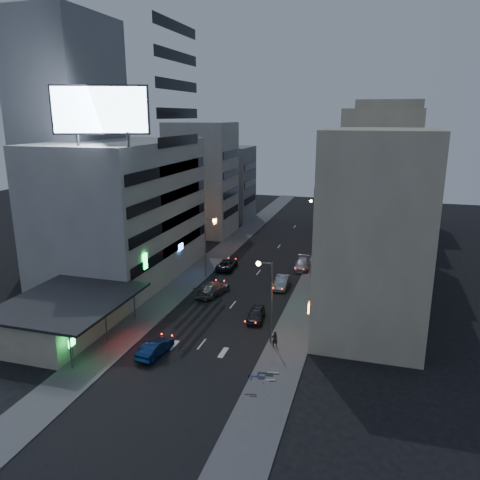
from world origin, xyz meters
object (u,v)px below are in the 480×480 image
at_px(person, 275,339).
at_px(scooter_black_a, 257,388).
at_px(parked_car_left, 227,264).
at_px(road_car_blue, 155,348).
at_px(parked_car_right_near, 256,314).
at_px(scooter_blue, 266,370).
at_px(scooter_silver_a, 276,374).
at_px(parked_car_right_mid, 282,282).
at_px(road_car_silver, 213,288).
at_px(parked_car_right_far, 302,264).
at_px(scooter_silver_b, 279,367).
at_px(scooter_black_b, 274,367).

xyz_separation_m(person, scooter_black_a, (0.32, -7.96, -0.27)).
height_order(parked_car_left, road_car_blue, road_car_blue).
xyz_separation_m(parked_car_right_near, scooter_blue, (3.62, -10.74, -0.00)).
bearing_deg(road_car_blue, scooter_silver_a, -179.12).
height_order(parked_car_right_mid, road_car_silver, road_car_silver).
relative_size(parked_car_right_far, scooter_silver_a, 3.18).
relative_size(parked_car_right_mid, person, 2.94).
distance_m(parked_car_left, scooter_silver_b, 28.36).
relative_size(parked_car_right_near, scooter_silver_b, 2.45).
relative_size(parked_car_right_near, road_car_blue, 0.91).
bearing_deg(parked_car_right_mid, road_car_blue, -112.25).
bearing_deg(parked_car_left, parked_car_right_far, -166.36).
bearing_deg(parked_car_left, scooter_silver_b, 114.16).
relative_size(scooter_black_b, scooter_silver_b, 1.17).
bearing_deg(parked_car_right_near, parked_car_right_far, 78.28).
relative_size(parked_car_right_mid, road_car_silver, 0.81).
xyz_separation_m(scooter_black_a, scooter_black_b, (0.60, 3.30, 0.09)).
height_order(road_car_silver, scooter_silver_b, road_car_silver).
bearing_deg(scooter_silver_b, parked_car_right_far, -7.69).
xyz_separation_m(parked_car_right_near, scooter_silver_a, (4.47, -10.89, -0.08)).
bearing_deg(parked_car_right_near, parked_car_right_mid, 80.65).
height_order(scooter_black_b, scooter_silver_b, scooter_black_b).
relative_size(person, scooter_silver_a, 0.95).
xyz_separation_m(parked_car_right_mid, road_car_blue, (-7.58, -20.27, -0.02)).
xyz_separation_m(scooter_silver_a, scooter_silver_b, (0.05, 1.13, 0.01)).
height_order(parked_car_right_far, scooter_silver_b, parked_car_right_far).
distance_m(person, scooter_black_a, 7.97).
bearing_deg(road_car_blue, scooter_black_a, 167.32).
bearing_deg(road_car_blue, parked_car_left, -81.19).
bearing_deg(person, road_car_silver, -74.62).
xyz_separation_m(parked_car_right_far, scooter_black_a, (1.57, -31.94, -0.13)).
distance_m(person, scooter_silver_a, 5.60).
distance_m(scooter_black_a, scooter_silver_b, 3.77).
distance_m(road_car_blue, scooter_black_b, 11.05).
distance_m(parked_car_right_far, scooter_silver_a, 29.54).
height_order(parked_car_left, scooter_black_b, parked_car_left).
height_order(person, scooter_black_b, person).
relative_size(parked_car_left, person, 3.25).
height_order(road_car_silver, person, person).
xyz_separation_m(parked_car_right_far, person, (1.25, -23.99, 0.14)).
height_order(parked_car_right_far, scooter_black_a, parked_car_right_far).
bearing_deg(parked_car_left, scooter_black_a, 109.52).
relative_size(parked_car_left, scooter_black_b, 2.58).
height_order(scooter_black_a, scooter_silver_a, scooter_black_a).
height_order(parked_car_right_far, road_car_blue, parked_car_right_far).
bearing_deg(road_car_blue, scooter_silver_b, -173.47).
xyz_separation_m(parked_car_right_mid, person, (2.55, -15.79, 0.14)).
relative_size(road_car_blue, scooter_blue, 2.38).
xyz_separation_m(parked_car_right_mid, road_car_silver, (-7.61, -4.66, 0.07)).
bearing_deg(scooter_blue, scooter_black_a, 167.54).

